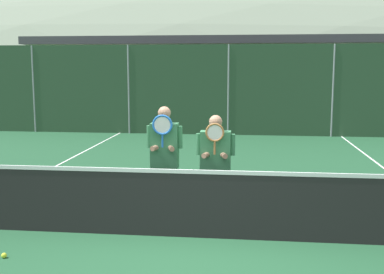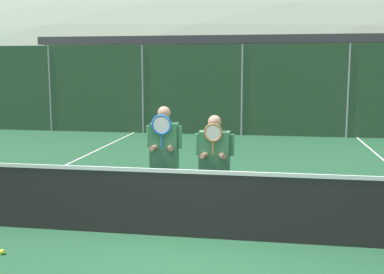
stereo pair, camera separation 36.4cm
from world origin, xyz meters
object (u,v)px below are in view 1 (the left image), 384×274
(tennis_ball_on_court, at_px, (4,255))
(player_leftmost, at_px, (165,156))
(player_center_left, at_px, (215,162))
(car_left_of_center, at_px, (209,103))
(car_far_left, at_px, (97,102))
(car_center, at_px, (333,103))

(tennis_ball_on_court, bearing_deg, player_leftmost, 41.61)
(player_center_left, distance_m, car_left_of_center, 13.19)
(player_leftmost, bearing_deg, tennis_ball_on_court, -138.39)
(car_left_of_center, height_order, tennis_ball_on_court, car_left_of_center)
(player_leftmost, xyz_separation_m, car_left_of_center, (-0.36, 13.05, -0.15))
(car_far_left, distance_m, car_center, 10.10)
(player_leftmost, height_order, car_far_left, player_leftmost)
(player_leftmost, distance_m, car_left_of_center, 13.05)
(car_far_left, height_order, tennis_ball_on_court, car_far_left)
(player_center_left, relative_size, car_left_of_center, 0.42)
(car_far_left, xyz_separation_m, car_center, (10.10, 0.17, 0.02))
(car_left_of_center, relative_size, car_center, 0.84)
(player_center_left, bearing_deg, car_far_left, 114.39)
(car_left_of_center, bearing_deg, player_center_left, -85.03)
(player_center_left, relative_size, car_center, 0.36)
(car_far_left, relative_size, tennis_ball_on_court, 63.76)
(car_center, height_order, tennis_ball_on_court, car_center)
(player_center_left, xyz_separation_m, tennis_ball_on_court, (-2.59, -1.51, -0.97))
(car_far_left, height_order, car_center, car_center)
(car_center, relative_size, tennis_ball_on_court, 70.17)
(player_center_left, bearing_deg, tennis_ball_on_court, -149.78)
(car_far_left, relative_size, car_center, 0.91)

